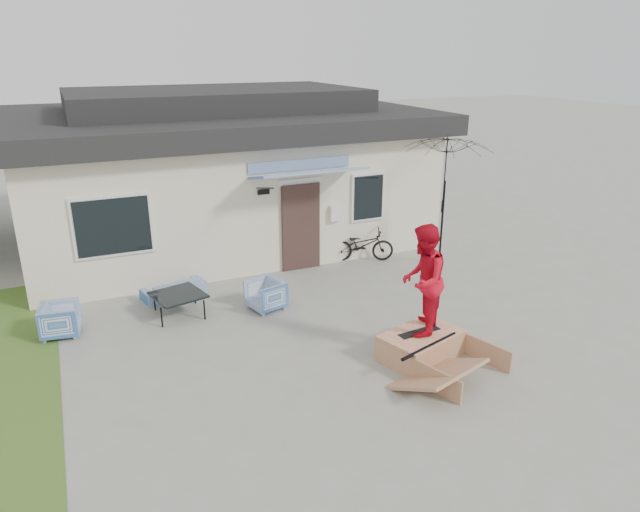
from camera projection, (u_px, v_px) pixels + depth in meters
name	position (u px, v px, depth m)	size (l,w,h in m)	color
ground	(347.00, 362.00, 9.93)	(90.00, 90.00, 0.00)	gray
grass_strip	(14.00, 372.00, 9.63)	(1.40, 8.00, 0.01)	#3C5E22
house	(219.00, 167.00, 16.13)	(10.80, 8.49, 4.10)	beige
loveseat	(173.00, 286.00, 12.45)	(1.35, 0.40, 0.53)	#2A5C9E
armchair_left	(60.00, 318.00, 10.76)	(0.67, 0.63, 0.69)	#2A5C9E
armchair_right	(266.00, 293.00, 11.85)	(0.67, 0.63, 0.69)	#2A5C9E
coffee_table	(179.00, 304.00, 11.61)	(0.93, 0.93, 0.46)	black
bicycle	(362.00, 242.00, 14.50)	(0.55, 1.58, 1.01)	black
patio_umbrella	(444.00, 195.00, 13.86)	(2.62, 2.54, 2.20)	black
skate_ramp	(421.00, 345.00, 10.03)	(1.35, 1.80, 0.45)	#AB7552
skateboard	(419.00, 331.00, 9.98)	(0.79, 0.20, 0.05)	black
skater	(423.00, 278.00, 9.65)	(0.94, 0.72, 1.92)	red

